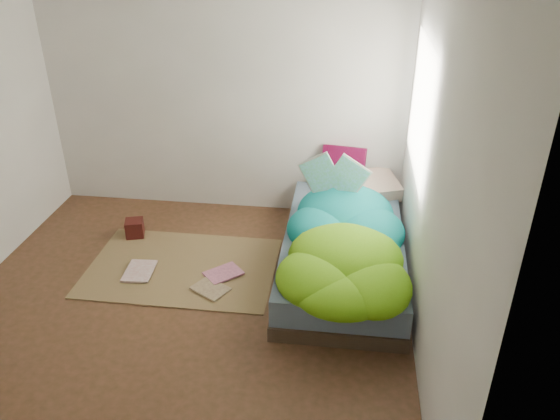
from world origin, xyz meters
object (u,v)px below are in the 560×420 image
object	(u,v)px
pillow_magenta	(343,168)
open_book	(334,165)
wooden_box	(135,228)
bed	(343,252)
floor_book_b	(217,268)
floor_book_a	(126,271)

from	to	relation	value
pillow_magenta	open_book	xyz separation A→B (m)	(-0.07, -0.60, 0.29)
pillow_magenta	wooden_box	bearing A→B (deg)	-151.97
wooden_box	bed	bearing A→B (deg)	-8.13
bed	floor_book_b	size ratio (longest dim) A/B	6.79
floor_book_a	floor_book_b	size ratio (longest dim) A/B	1.09
floor_book_b	floor_book_a	bearing A→B (deg)	-121.66
floor_book_a	floor_book_b	distance (m)	0.77
open_book	wooden_box	size ratio (longest dim) A/B	3.06
pillow_magenta	floor_book_a	size ratio (longest dim) A/B	1.27
bed	floor_book_a	size ratio (longest dim) A/B	6.23
pillow_magenta	floor_book_b	distance (m)	1.57
floor_book_a	floor_book_b	bearing A→B (deg)	7.18
pillow_magenta	floor_book_a	bearing A→B (deg)	-135.72
bed	floor_book_a	world-z (taller)	bed
wooden_box	floor_book_b	world-z (taller)	wooden_box
bed	open_book	distance (m)	0.74
wooden_box	floor_book_a	size ratio (longest dim) A/B	0.50
bed	open_book	size ratio (longest dim) A/B	4.07
bed	open_book	bearing A→B (deg)	110.39
wooden_box	open_book	bearing A→B (deg)	0.99
bed	wooden_box	distance (m)	1.98
wooden_box	floor_book_b	bearing A→B (deg)	-26.56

